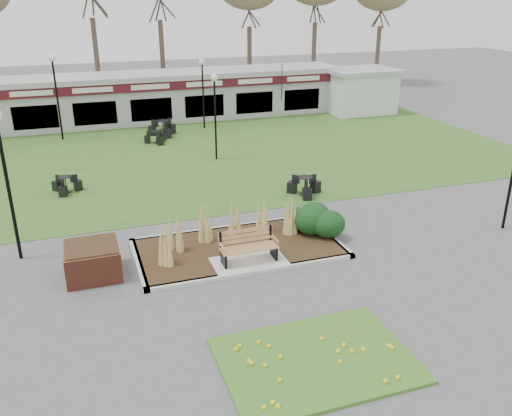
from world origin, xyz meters
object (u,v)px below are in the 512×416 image
object	(u,v)px
park_bench	(248,246)
lamp_post_far_left	(55,78)
bistro_set_c	(305,189)
lamp_post_mid_left	(2,152)
bistro_set_d	(163,131)
bistro_set_b	(156,139)
food_pavilion	(147,97)
bistro_set_a	(66,187)
lamp_post_mid_right	(215,98)
patio_umbrella	(282,96)
brick_planter	(93,260)
service_hut	(360,90)
lamp_post_far_right	(203,78)

from	to	relation	value
park_bench	lamp_post_far_left	bearing A→B (deg)	106.90
lamp_post_far_left	bistro_set_c	size ratio (longest dim) A/B	3.32
park_bench	bistro_set_c	xyz separation A→B (m)	(3.92, 4.75, -0.32)
lamp_post_mid_left	bistro_set_d	distance (m)	15.15
bistro_set_b	food_pavilion	bearing A→B (deg)	85.78
food_pavilion	lamp_post_mid_left	distance (m)	18.42
food_pavilion	bistro_set_a	xyz separation A→B (m)	(-5.03, -11.60, -1.24)
lamp_post_mid_right	lamp_post_far_left	xyz separation A→B (m)	(-6.95, 6.18, 0.33)
food_pavilion	lamp_post_mid_right	distance (m)	9.45
lamp_post_mid_right	patio_umbrella	xyz separation A→B (m)	(6.14, 7.18, -1.52)
brick_planter	patio_umbrella	bearing A→B (deg)	53.89
service_hut	food_pavilion	bearing A→B (deg)	171.73
park_bench	lamp_post_far_left	xyz separation A→B (m)	(-5.09, 16.75, 2.69)
lamp_post_far_right	bistro_set_b	bearing A→B (deg)	-143.44
lamp_post_far_left	lamp_post_far_right	bearing A→B (deg)	-0.00
park_bench	bistro_set_d	xyz separation A→B (m)	(0.23, 15.82, -0.28)
bistro_set_a	lamp_post_far_right	bearing A→B (deg)	47.85
bistro_set_a	service_hut	bearing A→B (deg)	27.47
food_pavilion	bistro_set_c	bearing A→B (deg)	-75.31
service_hut	bistro_set_a	distance (m)	20.92
lamp_post_mid_right	bistro_set_c	xyz separation A→B (m)	(2.06, -5.82, -2.67)
lamp_post_far_left	bistro_set_a	world-z (taller)	lamp_post_far_left
lamp_post_mid_left	lamp_post_mid_right	world-z (taller)	lamp_post_mid_left
bistro_set_d	brick_planter	bearing A→B (deg)	-107.07
lamp_post_far_left	lamp_post_mid_left	bearing A→B (deg)	-95.47
service_hut	bistro_set_c	bearing A→B (deg)	-126.38
lamp_post_far_right	patio_umbrella	bearing A→B (deg)	10.85
lamp_post_mid_right	bistro_set_a	world-z (taller)	lamp_post_mid_right
bistro_set_c	bistro_set_a	bearing A→B (deg)	159.41
park_bench	lamp_post_far_right	size ratio (longest dim) A/B	0.43
lamp_post_mid_left	bistro_set_c	bearing A→B (deg)	11.91
food_pavilion	bistro_set_b	world-z (taller)	food_pavilion
brick_planter	lamp_post_mid_left	size ratio (longest dim) A/B	0.33
bistro_set_a	bistro_set_d	bearing A→B (deg)	55.66
food_pavilion	bistro_set_d	bearing A→B (deg)	-86.69
bistro_set_d	park_bench	bearing A→B (deg)	-90.82
brick_planter	service_hut	bearing A→B (deg)	43.52
bistro_set_b	park_bench	bearing A→B (deg)	-88.44
lamp_post_mid_right	bistro_set_c	distance (m)	6.73
lamp_post_mid_left	bistro_set_b	world-z (taller)	lamp_post_mid_left
lamp_post_far_right	bistro_set_b	xyz separation A→B (m)	(-3.17, -2.35, -2.65)
bistro_set_a	bistro_set_c	xyz separation A→B (m)	(8.96, -3.37, 0.03)
lamp_post_mid_left	bistro_set_c	world-z (taller)	lamp_post_mid_left
brick_planter	bistro_set_b	world-z (taller)	brick_planter
lamp_post_far_left	food_pavilion	bearing A→B (deg)	30.21
bistro_set_a	bistro_set_b	xyz separation A→B (m)	(4.64, 6.28, -0.00)
service_hut	bistro_set_b	size ratio (longest dim) A/B	3.71
park_bench	service_hut	distance (m)	22.32
brick_planter	bistro_set_c	xyz separation A→B (m)	(8.32, 4.00, -0.21)
park_bench	service_hut	world-z (taller)	service_hut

